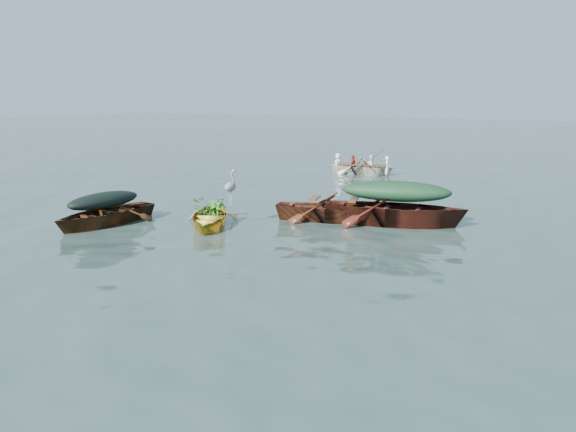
% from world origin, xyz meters
% --- Properties ---
extents(ground, '(140.00, 140.00, 0.00)m').
position_xyz_m(ground, '(0.00, 0.00, 0.00)').
color(ground, '#344942').
rests_on(ground, ground).
extents(yellow_dinghy, '(2.59, 3.18, 0.78)m').
position_xyz_m(yellow_dinghy, '(-1.81, 1.03, 0.00)').
color(yellow_dinghy, gold).
rests_on(yellow_dinghy, ground).
extents(dark_covered_boat, '(1.66, 3.82, 0.93)m').
position_xyz_m(dark_covered_boat, '(-4.18, -0.17, 0.00)').
color(dark_covered_boat, '#462710').
rests_on(dark_covered_boat, ground).
extents(green_tarp_boat, '(5.17, 2.75, 1.19)m').
position_xyz_m(green_tarp_boat, '(2.17, 3.53, 0.00)').
color(green_tarp_boat, '#511C12').
rests_on(green_tarp_boat, ground).
extents(open_wooden_boat, '(4.41, 2.42, 0.97)m').
position_xyz_m(open_wooden_boat, '(0.64, 3.13, 0.00)').
color(open_wooden_boat, '#5F2817').
rests_on(open_wooden_boat, ground).
extents(rowed_boat, '(3.73, 1.49, 0.83)m').
position_xyz_m(rowed_boat, '(-2.16, 11.66, 0.00)').
color(rowed_boat, white).
rests_on(rowed_boat, ground).
extents(dark_tarp_cover, '(0.91, 2.10, 0.40)m').
position_xyz_m(dark_tarp_cover, '(-4.18, -0.17, 0.67)').
color(dark_tarp_cover, black).
rests_on(dark_tarp_cover, dark_covered_boat).
extents(green_tarp_cover, '(2.84, 1.51, 0.52)m').
position_xyz_m(green_tarp_cover, '(2.17, 3.53, 0.85)').
color(green_tarp_cover, '#163721').
rests_on(green_tarp_cover, green_tarp_boat).
extents(thwart_benches, '(2.24, 1.33, 0.04)m').
position_xyz_m(thwart_benches, '(0.64, 3.13, 0.51)').
color(thwart_benches, '#512D13').
rests_on(thwart_benches, open_wooden_boat).
extents(heron, '(0.44, 0.49, 0.92)m').
position_xyz_m(heron, '(-1.36, 1.36, 0.85)').
color(heron, '#919399').
rests_on(heron, yellow_dinghy).
extents(dinghy_weeds, '(1.06, 1.13, 0.60)m').
position_xyz_m(dinghy_weeds, '(-2.07, 1.52, 0.69)').
color(dinghy_weeds, '#25671B').
rests_on(dinghy_weeds, yellow_dinghy).
extents(rowers, '(2.64, 1.26, 0.76)m').
position_xyz_m(rowers, '(-2.16, 11.66, 0.79)').
color(rowers, white).
rests_on(rowers, rowed_boat).
extents(oars, '(0.89, 2.65, 0.06)m').
position_xyz_m(oars, '(-2.16, 11.66, 0.44)').
color(oars, olive).
rests_on(oars, rowed_boat).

